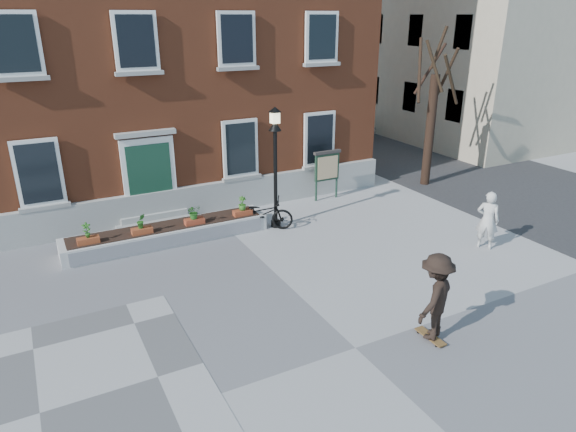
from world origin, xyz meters
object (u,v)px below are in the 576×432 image
lamp_post (275,151)px  bicycle (262,214)px  bystander (488,220)px  skateboarder (435,297)px  parked_car (337,121)px  notice_board (327,167)px

lamp_post → bicycle: bearing=175.6°
bystander → skateboarder: bearing=85.1°
bystander → bicycle: bearing=14.0°
bystander → skateboarder: skateboarder is taller
bicycle → parked_car: bearing=-12.8°
bicycle → skateboarder: size_ratio=1.00×
parked_car → lamp_post: 14.89m
bicycle → lamp_post: 2.07m
bystander → lamp_post: size_ratio=0.45×
lamp_post → notice_board: bearing=28.0°
lamp_post → skateboarder: 7.37m
notice_board → skateboarder: (-2.77, -8.76, -0.23)m
bystander → skateboarder: (-4.67, -2.84, 0.15)m
notice_board → skateboarder: skateboarder is taller
bicycle → parked_car: parked_car is taller
bicycle → skateboarder: bearing=-145.8°
parked_car → bystander: bearing=-125.0°
lamp_post → skateboarder: lamp_post is taller
notice_board → lamp_post: bearing=-152.0°
notice_board → parked_car: bearing=55.3°
parked_car → skateboarder: bearing=-135.1°
bystander → notice_board: notice_board is taller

